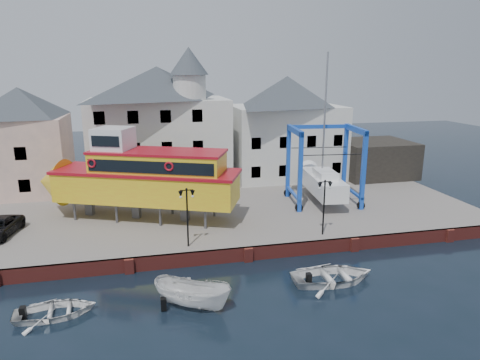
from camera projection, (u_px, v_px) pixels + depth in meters
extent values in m
plane|color=black|center=(248.00, 261.00, 29.71)|extent=(140.00, 140.00, 0.00)
cube|color=#605D5B|center=(220.00, 206.00, 39.96)|extent=(44.00, 22.00, 1.00)
cube|color=maroon|center=(248.00, 254.00, 29.69)|extent=(44.00, 0.25, 1.00)
cube|color=maroon|center=(129.00, 266.00, 27.83)|extent=(0.60, 0.36, 1.00)
cube|color=maroon|center=(248.00, 255.00, 29.53)|extent=(0.60, 0.36, 1.00)
cube|color=maroon|center=(354.00, 245.00, 31.24)|extent=(0.60, 0.36, 1.00)
cube|color=maroon|center=(450.00, 236.00, 32.94)|extent=(0.60, 0.36, 1.00)
cube|color=#B9998F|center=(25.00, 156.00, 41.66)|extent=(8.00, 7.00, 7.50)
pyramid|color=#363A40|center=(18.00, 102.00, 40.36)|extent=(8.00, 7.00, 2.80)
cube|color=black|center=(25.00, 186.00, 39.04)|extent=(1.00, 0.08, 1.20)
cube|color=black|center=(20.00, 154.00, 38.29)|extent=(1.00, 0.08, 1.20)
cube|color=silver|center=(160.00, 142.00, 44.72)|extent=(14.00, 8.00, 9.00)
pyramid|color=#363A40|center=(157.00, 83.00, 43.18)|extent=(14.00, 8.00, 3.20)
cube|color=black|center=(104.00, 181.00, 40.54)|extent=(1.00, 0.08, 1.20)
cube|color=black|center=(137.00, 180.00, 41.18)|extent=(1.00, 0.08, 1.20)
cube|color=black|center=(168.00, 178.00, 41.82)|extent=(1.00, 0.08, 1.20)
cube|color=black|center=(199.00, 176.00, 42.46)|extent=(1.00, 0.08, 1.20)
cube|color=black|center=(102.00, 150.00, 39.78)|extent=(1.00, 0.08, 1.20)
cube|color=black|center=(135.00, 149.00, 40.42)|extent=(1.00, 0.08, 1.20)
cube|color=black|center=(167.00, 148.00, 41.06)|extent=(1.00, 0.08, 1.20)
cube|color=black|center=(198.00, 147.00, 41.70)|extent=(1.00, 0.08, 1.20)
cube|color=black|center=(99.00, 118.00, 39.02)|extent=(1.00, 0.08, 1.20)
cube|color=black|center=(133.00, 117.00, 39.66)|extent=(1.00, 0.08, 1.20)
cube|color=black|center=(166.00, 116.00, 40.30)|extent=(1.00, 0.08, 1.20)
cube|color=black|center=(197.00, 116.00, 40.94)|extent=(1.00, 0.08, 1.20)
cylinder|color=silver|center=(189.00, 87.00, 41.65)|extent=(3.20, 3.20, 2.40)
cone|color=#363A40|center=(189.00, 61.00, 41.02)|extent=(3.80, 3.80, 2.60)
cube|color=silver|center=(286.00, 141.00, 48.30)|extent=(12.00, 8.00, 8.00)
pyramid|color=#363A40|center=(287.00, 91.00, 46.89)|extent=(12.00, 8.00, 3.20)
cube|color=black|center=(256.00, 172.00, 44.21)|extent=(1.00, 0.08, 1.20)
cube|color=black|center=(283.00, 171.00, 44.85)|extent=(1.00, 0.08, 1.20)
cube|color=black|center=(310.00, 169.00, 45.49)|extent=(1.00, 0.08, 1.20)
cube|color=black|center=(336.00, 168.00, 46.13)|extent=(1.00, 0.08, 1.20)
cube|color=black|center=(256.00, 143.00, 43.45)|extent=(1.00, 0.08, 1.20)
cube|color=black|center=(284.00, 142.00, 44.09)|extent=(1.00, 0.08, 1.20)
cube|color=black|center=(311.00, 141.00, 44.73)|extent=(1.00, 0.08, 1.20)
cube|color=black|center=(338.00, 140.00, 45.37)|extent=(1.00, 0.08, 1.20)
cube|color=black|center=(374.00, 158.00, 49.05)|extent=(8.00, 7.00, 4.00)
cylinder|color=black|center=(187.00, 219.00, 29.23)|extent=(0.12, 0.12, 4.00)
cube|color=black|center=(187.00, 190.00, 28.71)|extent=(0.90, 0.06, 0.06)
sphere|color=black|center=(186.00, 189.00, 28.70)|extent=(0.16, 0.16, 0.16)
cone|color=black|center=(181.00, 194.00, 28.70)|extent=(0.32, 0.32, 0.45)
sphere|color=white|center=(181.00, 197.00, 28.74)|extent=(0.18, 0.18, 0.18)
cone|color=black|center=(193.00, 194.00, 28.87)|extent=(0.32, 0.32, 0.45)
sphere|color=white|center=(193.00, 196.00, 28.91)|extent=(0.18, 0.18, 0.18)
cylinder|color=black|center=(324.00, 209.00, 31.36)|extent=(0.12, 0.12, 4.00)
cube|color=black|center=(325.00, 182.00, 30.84)|extent=(0.90, 0.06, 0.06)
sphere|color=black|center=(325.00, 181.00, 30.83)|extent=(0.16, 0.16, 0.16)
cone|color=black|center=(320.00, 186.00, 30.83)|extent=(0.32, 0.32, 0.45)
sphere|color=white|center=(320.00, 188.00, 30.87)|extent=(0.18, 0.18, 0.18)
cone|color=black|center=(330.00, 185.00, 31.00)|extent=(0.32, 0.32, 0.45)
sphere|color=white|center=(330.00, 187.00, 31.04)|extent=(0.18, 0.18, 0.18)
cylinder|color=#59595E|center=(75.00, 211.00, 34.71)|extent=(0.26, 0.26, 1.57)
cylinder|color=#59595E|center=(93.00, 200.00, 37.49)|extent=(0.26, 0.26, 1.57)
cylinder|color=#59595E|center=(117.00, 213.00, 34.08)|extent=(0.26, 0.26, 1.57)
cylinder|color=#59595E|center=(132.00, 202.00, 36.86)|extent=(0.26, 0.26, 1.57)
cylinder|color=#59595E|center=(160.00, 216.00, 33.45)|extent=(0.26, 0.26, 1.57)
cylinder|color=#59595E|center=(172.00, 205.00, 36.23)|extent=(0.26, 0.26, 1.57)
cylinder|color=#59595E|center=(205.00, 219.00, 32.82)|extent=(0.26, 0.26, 1.57)
cylinder|color=#59595E|center=(214.00, 207.00, 35.60)|extent=(0.26, 0.26, 1.57)
cube|color=#59595E|center=(90.00, 206.00, 36.01)|extent=(0.78, 0.73, 1.57)
cube|color=#59595E|center=(136.00, 208.00, 35.29)|extent=(0.78, 0.73, 1.57)
cube|color=#59595E|center=(185.00, 211.00, 34.57)|extent=(0.78, 0.73, 1.57)
cube|color=yellow|center=(147.00, 187.00, 34.62)|extent=(15.00, 9.36, 2.30)
cone|color=yellow|center=(52.00, 182.00, 36.08)|extent=(3.66, 4.55, 3.97)
cube|color=#A50F1D|center=(146.00, 171.00, 34.31)|extent=(15.36, 9.64, 0.23)
cube|color=yellow|center=(158.00, 163.00, 33.94)|extent=(11.00, 7.34, 1.67)
cube|color=black|center=(149.00, 167.00, 32.21)|extent=(9.25, 3.97, 0.94)
cube|color=black|center=(166.00, 158.00, 35.65)|extent=(9.25, 3.97, 0.94)
cube|color=#A50F1D|center=(158.00, 152.00, 33.71)|extent=(11.23, 7.52, 0.19)
cube|color=white|center=(114.00, 140.00, 34.12)|extent=(3.56, 3.56, 1.90)
cube|color=black|center=(105.00, 141.00, 32.78)|extent=(2.12, 0.95, 0.84)
torus|color=#A50F1D|center=(91.00, 163.00, 32.93)|extent=(0.73, 0.42, 0.73)
torus|color=#A50F1D|center=(169.00, 166.00, 31.85)|extent=(0.73, 0.42, 0.73)
cube|color=blue|center=(300.00, 173.00, 36.09)|extent=(0.38, 0.38, 6.89)
cylinder|color=black|center=(299.00, 208.00, 36.87)|extent=(0.71, 0.32, 0.69)
cube|color=blue|center=(288.00, 162.00, 40.49)|extent=(0.38, 0.38, 6.89)
cylinder|color=black|center=(287.00, 193.00, 41.27)|extent=(0.71, 0.32, 0.69)
cube|color=blue|center=(363.00, 171.00, 36.70)|extent=(0.38, 0.38, 6.89)
cylinder|color=black|center=(361.00, 205.00, 37.48)|extent=(0.71, 0.32, 0.69)
cube|color=blue|center=(345.00, 160.00, 41.10)|extent=(0.38, 0.38, 6.89)
cylinder|color=black|center=(343.00, 191.00, 41.88)|extent=(0.71, 0.32, 0.69)
cube|color=blue|center=(295.00, 130.00, 37.47)|extent=(0.87, 4.93, 0.48)
cube|color=blue|center=(293.00, 193.00, 38.91)|extent=(0.77, 4.92, 0.21)
cube|color=blue|center=(356.00, 130.00, 38.08)|extent=(0.87, 4.93, 0.48)
cube|color=blue|center=(352.00, 191.00, 39.52)|extent=(0.77, 4.92, 0.21)
cube|color=blue|center=(318.00, 127.00, 39.97)|extent=(5.91, 0.98, 0.34)
cube|color=white|center=(323.00, 184.00, 39.02)|extent=(3.05, 7.58, 1.57)
cone|color=white|center=(310.00, 173.00, 43.23)|extent=(2.42, 1.81, 2.26)
cube|color=#59595E|center=(322.00, 196.00, 39.30)|extent=(0.43, 1.79, 0.69)
cube|color=white|center=(325.00, 174.00, 38.27)|extent=(1.88, 3.11, 0.59)
cylinder|color=#99999E|center=(325.00, 115.00, 37.93)|extent=(0.18, 0.18, 10.83)
cube|color=black|center=(331.00, 155.00, 36.54)|extent=(5.29, 0.69, 0.05)
cube|color=black|center=(319.00, 147.00, 39.95)|extent=(5.29, 0.69, 0.05)
imported|color=white|center=(193.00, 307.00, 23.99)|extent=(4.89, 4.04, 1.81)
imported|color=white|center=(332.00, 282.00, 26.82)|extent=(5.28, 3.81, 1.08)
imported|color=white|center=(56.00, 316.00, 23.12)|extent=(4.47, 3.39, 0.87)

